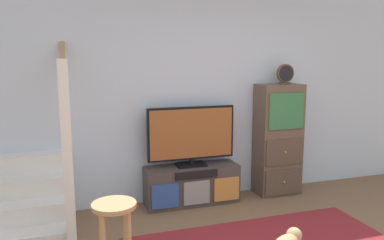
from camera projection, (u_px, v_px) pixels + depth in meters
back_wall at (208, 93)px, 4.94m from camera, size 6.40×0.12×2.70m
media_console at (192, 185)px, 4.78m from camera, size 1.17×0.38×0.48m
television at (191, 135)px, 4.70m from camera, size 1.10×0.22×0.74m
side_cabinet at (278, 140)px, 5.08m from camera, size 0.58×0.38×1.46m
desk_clock at (285, 74)px, 4.94m from camera, size 0.23×0.08×0.26m
staircase at (23, 191)px, 4.17m from camera, size 1.00×1.36×2.20m
bar_stool_near at (115, 226)px, 2.93m from camera, size 0.34×0.34×0.73m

